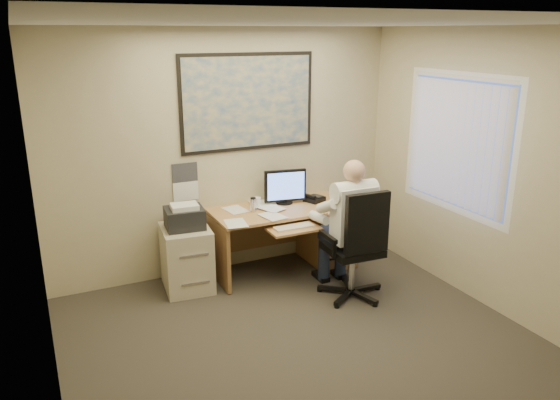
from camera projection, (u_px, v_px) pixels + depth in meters
name	position (u px, v px, depth m)	size (l,w,h in m)	color
room_shell	(329.00, 211.00, 4.11)	(4.00, 4.50, 2.70)	#332F28
desk	(308.00, 229.00, 6.37)	(1.60, 0.97, 1.14)	tan
world_map	(248.00, 102.00, 5.98)	(1.56, 0.03, 1.06)	#1E4C93
wall_calendar	(185.00, 182.00, 5.92)	(0.28, 0.01, 0.42)	white
window_blinds	(457.00, 144.00, 5.55)	(0.06, 1.40, 1.30)	beige
filing_cabinet	(186.00, 252.00, 5.78)	(0.54, 0.63, 0.95)	#BFB59A
office_chair	(355.00, 266.00, 5.58)	(0.74, 0.74, 1.18)	black
person	(352.00, 229.00, 5.54)	(0.59, 0.84, 1.44)	white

